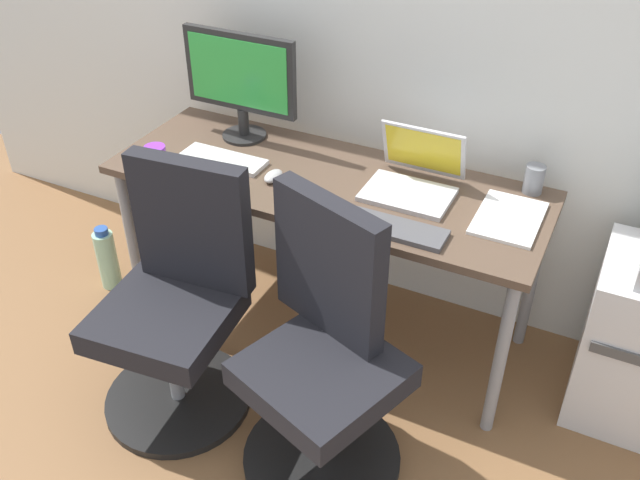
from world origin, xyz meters
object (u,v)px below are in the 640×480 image
object	(u,v)px
office_chair_right	(324,358)
open_laptop	(414,176)
office_chair_left	(177,306)
coffee_mug	(156,158)
desktop_monitor	(240,79)
water_bottle_on_floor	(107,259)

from	to	relation	value
office_chair_right	open_laptop	world-z (taller)	office_chair_right
office_chair_right	open_laptop	distance (m)	0.74
office_chair_left	coffee_mug	world-z (taller)	office_chair_left
office_chair_right	coffee_mug	distance (m)	1.01
desktop_monitor	open_laptop	size ratio (longest dim) A/B	1.55
office_chair_left	desktop_monitor	distance (m)	0.92
desktop_monitor	office_chair_right	bearing A→B (deg)	-45.56
office_chair_left	desktop_monitor	xyz separation A→B (m)	(-0.16, 0.74, 0.53)
water_bottle_on_floor	coffee_mug	xyz separation A→B (m)	(0.38, -0.01, 0.61)
office_chair_left	water_bottle_on_floor	world-z (taller)	office_chair_left
open_laptop	coffee_mug	size ratio (longest dim) A/B	3.37
open_laptop	water_bottle_on_floor	bearing A→B (deg)	-168.07
office_chair_left	office_chair_right	xyz separation A→B (m)	(0.57, -0.00, 0.00)
water_bottle_on_floor	office_chair_right	bearing A→B (deg)	-16.74
desktop_monitor	coffee_mug	distance (m)	0.45
open_laptop	office_chair_right	bearing A→B (deg)	-93.25
office_chair_right	water_bottle_on_floor	world-z (taller)	office_chair_right
office_chair_left	water_bottle_on_floor	size ratio (longest dim) A/B	3.03
office_chair_left	coffee_mug	xyz separation A→B (m)	(-0.31, 0.37, 0.33)
coffee_mug	water_bottle_on_floor	bearing A→B (deg)	178.36
desktop_monitor	open_laptop	world-z (taller)	desktop_monitor
office_chair_left	open_laptop	distance (m)	0.95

